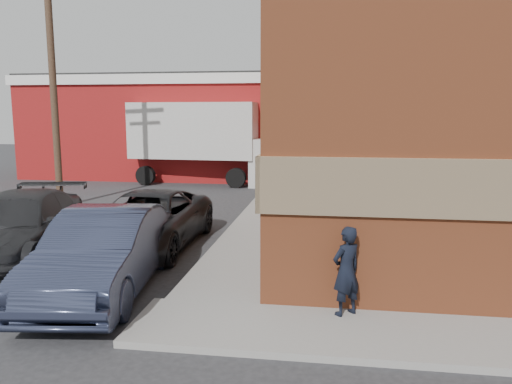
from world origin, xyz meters
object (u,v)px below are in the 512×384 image
at_px(warehouse, 181,126).
at_px(man, 346,271).
at_px(utility_pole, 53,80).
at_px(suv_b, 17,227).
at_px(box_truck, 211,138).
at_px(suv_a, 147,221).
at_px(sedan, 104,252).

relative_size(warehouse, man, 10.54).
distance_m(utility_pole, suv_b, 8.24).
height_order(man, box_truck, box_truck).
bearing_deg(utility_pole, man, -41.35).
xyz_separation_m(man, suv_a, (-5.04, 4.00, -0.15)).
height_order(utility_pole, box_truck, utility_pole).
relative_size(utility_pole, sedan, 1.81).
xyz_separation_m(suv_b, box_truck, (1.56, 13.65, 1.54)).
height_order(utility_pole, suv_a, utility_pole).
height_order(suv_a, box_truck, box_truck).
relative_size(warehouse, sedan, 3.27).
height_order(sedan, suv_b, sedan).
xyz_separation_m(warehouse, box_truck, (2.79, -4.05, -0.47)).
relative_size(utility_pole, box_truck, 1.08).
distance_m(utility_pole, man, 14.52).
height_order(utility_pole, sedan, utility_pole).
height_order(suv_b, box_truck, box_truck).
xyz_separation_m(utility_pole, sedan, (5.80, -8.50, -3.93)).
xyz_separation_m(man, suv_b, (-7.78, 2.55, -0.09)).
height_order(man, sedan, man).
xyz_separation_m(warehouse, man, (9.01, -20.25, -1.92)).
xyz_separation_m(utility_pole, suv_b, (2.73, -6.70, -3.94)).
bearing_deg(sedan, box_truck, 88.49).
bearing_deg(sedan, suv_a, 88.79).
xyz_separation_m(utility_pole, box_truck, (4.29, 6.95, -2.40)).
height_order(warehouse, utility_pole, utility_pole).
distance_m(man, suv_b, 8.19).
xyz_separation_m(warehouse, sedan, (4.30, -19.50, -1.99)).
xyz_separation_m(suv_a, suv_b, (-2.74, -1.45, 0.06)).
bearing_deg(box_truck, man, -65.61).
xyz_separation_m(warehouse, utility_pole, (-1.50, -11.00, 1.93)).
bearing_deg(suv_b, utility_pole, 100.60).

